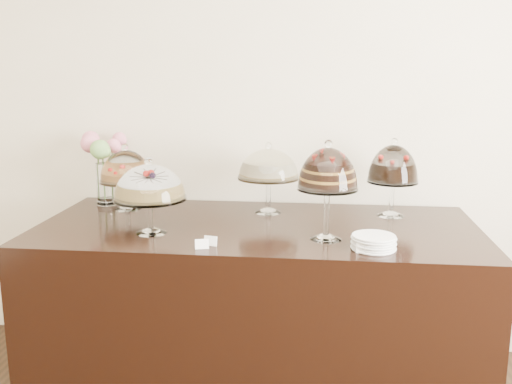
# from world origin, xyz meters

# --- Properties ---
(wall_back) EXTENTS (5.00, 0.04, 3.00)m
(wall_back) POSITION_xyz_m (0.00, 3.00, 1.50)
(wall_back) COLOR beige
(wall_back) RESTS_ON ground
(display_counter) EXTENTS (2.20, 1.00, 0.90)m
(display_counter) POSITION_xyz_m (-0.10, 2.45, 0.45)
(display_counter) COLOR black
(display_counter) RESTS_ON ground
(cake_stand_sugar_sponge) EXTENTS (0.34, 0.34, 0.37)m
(cake_stand_sugar_sponge) POSITION_xyz_m (-0.59, 2.25, 1.13)
(cake_stand_sugar_sponge) COLOR white
(cake_stand_sugar_sponge) RESTS_ON display_counter
(cake_stand_choco_layer) EXTENTS (0.28, 0.28, 0.46)m
(cake_stand_choco_layer) POSITION_xyz_m (0.24, 2.24, 1.21)
(cake_stand_choco_layer) COLOR white
(cake_stand_choco_layer) RESTS_ON display_counter
(cake_stand_cheesecake) EXTENTS (0.33, 0.33, 0.39)m
(cake_stand_cheesecake) POSITION_xyz_m (-0.07, 2.71, 1.16)
(cake_stand_cheesecake) COLOR white
(cake_stand_cheesecake) RESTS_ON display_counter
(cake_stand_dark_choco) EXTENTS (0.27, 0.27, 0.42)m
(cake_stand_dark_choco) POSITION_xyz_m (0.59, 2.71, 1.16)
(cake_stand_dark_choco) COLOR white
(cake_stand_dark_choco) RESTS_ON display_counter
(cake_stand_fruit_tart) EXTENTS (0.29, 0.29, 0.37)m
(cake_stand_fruit_tart) POSITION_xyz_m (-0.85, 2.69, 1.13)
(cake_stand_fruit_tart) COLOR white
(cake_stand_fruit_tart) RESTS_ON display_counter
(flower_vase) EXTENTS (0.26, 0.33, 0.41)m
(flower_vase) POSITION_xyz_m (-1.03, 2.79, 1.16)
(flower_vase) COLOR white
(flower_vase) RESTS_ON display_counter
(plate_stack) EXTENTS (0.19, 0.19, 0.06)m
(plate_stack) POSITION_xyz_m (0.45, 2.12, 0.93)
(plate_stack) COLOR white
(plate_stack) RESTS_ON display_counter
(price_card_left) EXTENTS (0.06, 0.03, 0.04)m
(price_card_left) POSITION_xyz_m (-0.29, 2.03, 0.92)
(price_card_left) COLOR white
(price_card_left) RESTS_ON display_counter
(price_card_right) EXTENTS (0.06, 0.03, 0.04)m
(price_card_right) POSITION_xyz_m (0.40, 2.05, 0.92)
(price_card_right) COLOR white
(price_card_right) RESTS_ON display_counter
(price_card_extra) EXTENTS (0.06, 0.03, 0.04)m
(price_card_extra) POSITION_xyz_m (-0.27, 2.08, 0.92)
(price_card_extra) COLOR white
(price_card_extra) RESTS_ON display_counter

